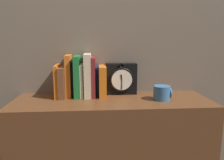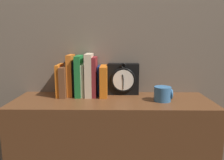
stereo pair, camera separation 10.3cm
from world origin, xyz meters
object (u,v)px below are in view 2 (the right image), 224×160
at_px(book_slot9_orange, 104,81).
at_px(book_slot1_brown, 65,81).
at_px(book_slot3_black, 75,78).
at_px(book_slot8_navy, 99,80).
at_px(book_slot0_orange, 60,80).
at_px(mug, 163,94).
at_px(clock, 123,79).
at_px(book_slot7_maroon, 95,77).
at_px(book_slot5_cream, 84,80).
at_px(book_slot2_orange, 71,75).
at_px(book_slot6_cream, 89,75).
at_px(book_slot4_green, 79,76).

bearing_deg(book_slot9_orange, book_slot1_brown, -179.76).
relative_size(book_slot3_black, book_slot8_navy, 1.18).
bearing_deg(book_slot1_brown, book_slot0_orange, 173.14).
bearing_deg(mug, book_slot1_brown, 168.92).
relative_size(book_slot8_navy, book_slot9_orange, 0.98).
height_order(clock, book_slot7_maroon, book_slot7_maroon).
bearing_deg(book_slot7_maroon, book_slot1_brown, -178.46).
height_order(book_slot0_orange, book_slot7_maroon, book_slot7_maroon).
distance_m(book_slot5_cream, book_slot7_maroon, 0.07).
distance_m(book_slot0_orange, mug, 0.60).
distance_m(book_slot2_orange, book_slot6_cream, 0.11).
relative_size(book_slot5_cream, mug, 1.93).
xyz_separation_m(book_slot0_orange, book_slot2_orange, (0.06, 0.01, 0.03)).
relative_size(book_slot3_black, mug, 2.12).
bearing_deg(book_slot7_maroon, book_slot3_black, 172.01).
bearing_deg(book_slot2_orange, book_slot5_cream, -4.62).
distance_m(clock, book_slot9_orange, 0.12).
height_order(book_slot4_green, book_slot5_cream, book_slot4_green).
distance_m(book_slot2_orange, mug, 0.55).
distance_m(book_slot3_black, book_slot4_green, 0.04).
distance_m(book_slot4_green, mug, 0.49).
bearing_deg(book_slot0_orange, clock, 5.55).
relative_size(book_slot4_green, book_slot9_orange, 1.33).
relative_size(book_slot2_orange, book_slot3_black, 1.18).
bearing_deg(book_slot6_cream, book_slot0_orange, 179.89).
relative_size(book_slot3_black, book_slot5_cream, 1.10).
relative_size(book_slot2_orange, book_slot7_maroon, 1.06).
xyz_separation_m(book_slot4_green, book_slot8_navy, (0.12, 0.02, -0.03)).
height_order(book_slot8_navy, book_slot9_orange, book_slot9_orange).
bearing_deg(book_slot9_orange, clock, 18.72).
bearing_deg(clock, book_slot3_black, -176.38).
height_order(book_slot3_black, book_slot5_cream, book_slot3_black).
relative_size(book_slot2_orange, mug, 2.49).
height_order(book_slot0_orange, book_slot3_black, book_slot3_black).
height_order(book_slot1_brown, book_slot3_black, book_slot3_black).
height_order(book_slot0_orange, mug, book_slot0_orange).
bearing_deg(book_slot5_cream, book_slot1_brown, -176.18).
xyz_separation_m(book_slot0_orange, mug, (0.59, -0.11, -0.05)).
xyz_separation_m(book_slot2_orange, book_slot9_orange, (0.20, -0.01, -0.03)).
xyz_separation_m(book_slot2_orange, mug, (0.53, -0.12, -0.08)).
bearing_deg(book_slot5_cream, clock, 7.86).
height_order(book_slot1_brown, mug, book_slot1_brown).
relative_size(book_slot3_black, book_slot4_green, 0.87).
bearing_deg(book_slot0_orange, book_slot7_maroon, 0.38).
relative_size(clock, mug, 2.01).
height_order(book_slot6_cream, book_slot7_maroon, book_slot6_cream).
bearing_deg(book_slot4_green, book_slot7_maroon, 0.92).
bearing_deg(book_slot6_cream, book_slot3_black, 168.04).
relative_size(book_slot0_orange, book_slot8_navy, 1.07).
height_order(book_slot1_brown, book_slot4_green, book_slot4_green).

